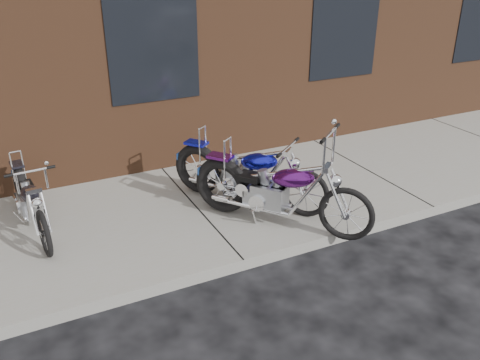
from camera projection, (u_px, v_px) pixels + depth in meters
ground at (244, 271)px, 5.99m from camera, size 120.00×120.00×0.00m
sidewalk at (196, 211)px, 7.18m from camera, size 22.00×3.00×0.15m
chopper_purple at (276, 193)px, 6.53m from camera, size 1.60×2.02×1.38m
chopper_blue at (245, 175)px, 7.08m from camera, size 1.52×1.95×1.03m
chopper_third at (30, 203)px, 6.46m from camera, size 0.49×2.00×1.01m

